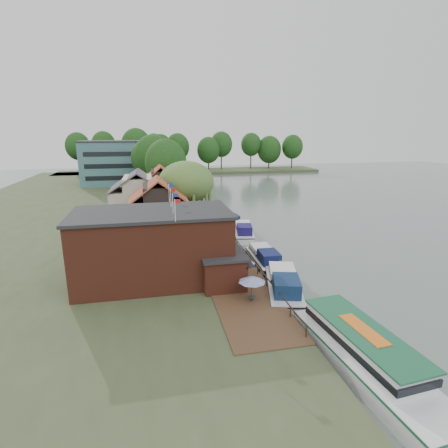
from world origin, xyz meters
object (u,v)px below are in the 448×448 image
hotel_block (128,162)px  umbrella_2 (237,261)px  cruiser_1 (264,256)px  cottage_c (161,188)px  umbrella_1 (245,270)px  umbrella_5 (218,235)px  cottage_b (139,197)px  umbrella_6 (219,233)px  cruiser_2 (244,230)px  pub (173,245)px  umbrella_0 (252,289)px  swan (296,322)px  tour_boat (368,354)px  umbrella_4 (225,243)px  umbrella_3 (230,250)px  cruiser_0 (284,283)px  cottage_a (159,208)px  willow (187,194)px  cruiser_3 (229,219)px

hotel_block → umbrella_2: hotel_block is taller
hotel_block → cruiser_1: 69.96m
cottage_c → umbrella_1: cottage_c is taller
umbrella_5 → cottage_b: bearing=125.2°
umbrella_6 → cruiser_2: bearing=45.2°
pub → cottage_b: (-4.00, 25.00, 0.60)m
umbrella_5 → hotel_block: bearing=103.4°
umbrella_0 → swan: umbrella_0 is taller
cottage_b → tour_boat: 44.29m
umbrella_1 → umbrella_4: bearing=91.3°
pub → cottage_b: cottage_b is taller
pub → umbrella_3: (6.76, 3.99, -2.36)m
cottage_b → umbrella_6: bearing=-52.0°
cruiser_0 → umbrella_5: bearing=120.7°
cottage_a → umbrella_1: bearing=-65.5°
tour_boat → swan: (-2.08, 6.84, -1.28)m
umbrella_0 → umbrella_1: same height
hotel_block → umbrella_2: (14.70, -70.87, -4.86)m
hotel_block → willow: (11.50, -51.00, -0.94)m
hotel_block → willow: bearing=-77.3°
cottage_a → umbrella_3: 13.79m
cottage_b → umbrella_4: bearing=-60.2°
swan → cottage_a: bearing=113.2°
hotel_block → cruiser_2: (19.68, -55.12, -5.98)m
hotel_block → cottage_a: 56.47m
cruiser_3 → willow: bearing=-162.4°
hotel_block → cruiser_3: (19.09, -47.53, -6.09)m
cruiser_1 → tour_boat: 20.26m
umbrella_2 → cruiser_0: (3.73, -4.21, -0.97)m
cottage_b → cruiser_3: 15.74m
willow → umbrella_1: (3.39, -22.32, -3.93)m
cottage_b → willow: bearing=-33.7°
cottage_a → cottage_c: (1.00, 19.00, 0.00)m
umbrella_4 → umbrella_6: same height
hotel_block → umbrella_6: hotel_block is taller
cottage_a → pub: bearing=-86.2°
cruiser_3 → swan: (-1.59, -32.92, -0.84)m
pub → umbrella_6: bearing=58.1°
umbrella_3 → umbrella_6: size_ratio=1.00×
pub → umbrella_1: pub is taller
cruiser_2 → cottage_a: bearing=-165.2°
cottage_a → willow: bearing=48.0°
cruiser_0 → cruiser_3: size_ratio=1.21×
willow → umbrella_2: size_ratio=4.39×
umbrella_3 → cruiser_0: bearing=-65.6°
umbrella_2 → tour_boat: bearing=-73.4°
pub → umbrella_4: pub is taller
cruiser_2 → cruiser_0: bearing=-82.8°
cruiser_2 → umbrella_4: bearing=-106.9°
cruiser_1 → hotel_block: bearing=107.5°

